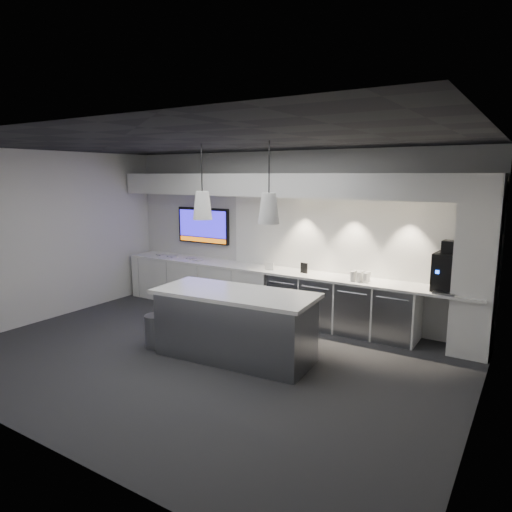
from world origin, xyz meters
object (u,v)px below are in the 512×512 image
Objects in this scene: wall_tv at (203,226)px; coffee_machine at (449,270)px; bin at (156,331)px; island at (235,324)px.

wall_tv is 4.77m from coffee_machine.
bin is 0.66× the size of coffee_machine.
coffee_machine reaches higher than bin.
coffee_machine is at bearing 33.47° from island.
wall_tv is 3.33m from island.
bin is at bearing -171.95° from island.
wall_tv reaches higher than coffee_machine.
coffee_machine is (4.75, -0.25, -0.36)m from wall_tv.
wall_tv is 0.53× the size of island.
wall_tv is 2.54× the size of bin.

